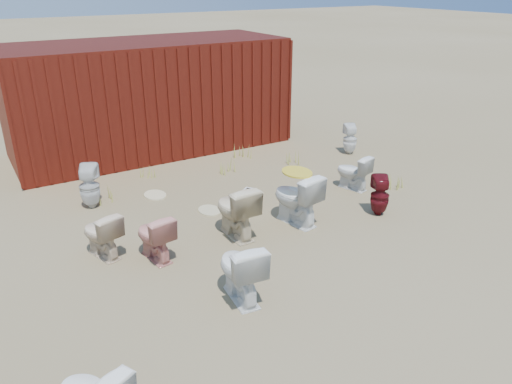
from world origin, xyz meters
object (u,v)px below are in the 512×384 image
shipping_container (149,96)px  toilet_back_beige_right (236,210)px  toilet_back_yellowlid (296,198)px  toilet_back_beige_left (101,234)px  toilet_front_c (240,270)px  toilet_front_pink (154,236)px  toilet_front_e (353,172)px  toilet_back_e (350,139)px  loose_tank (246,203)px  toilet_front_maroon (380,196)px  toilet_back_a (89,187)px

shipping_container → toilet_back_beige_right: (-0.47, -4.79, -0.77)m
toilet_back_yellowlid → toilet_back_beige_right: bearing=-16.2°
toilet_back_beige_left → toilet_front_c: bearing=105.1°
toilet_front_pink → toilet_front_e: toilet_front_pink is taller
toilet_front_c → toilet_back_yellowlid: 2.22m
toilet_front_c → toilet_back_beige_left: toilet_front_c is taller
toilet_back_beige_right → toilet_back_e: (4.07, 2.06, -0.09)m
toilet_back_beige_right → loose_tank: toilet_back_beige_right is taller
toilet_front_pink → toilet_back_e: toilet_front_pink is taller
shipping_container → toilet_back_yellowlid: shipping_container is taller
toilet_back_beige_left → toilet_back_e: 6.20m
toilet_back_beige_left → loose_tank: (2.45, 0.19, -0.17)m
toilet_front_maroon → toilet_back_beige_left: toilet_back_beige_left is taller
toilet_front_c → toilet_front_maroon: 3.26m
toilet_back_e → loose_tank: toilet_back_e is taller
toilet_back_beige_left → toilet_back_beige_right: bearing=150.5°
toilet_front_pink → toilet_back_a: 2.23m
loose_tank → toilet_back_beige_left: bearing=148.6°
loose_tank → toilet_front_maroon: bearing=-69.4°
toilet_back_a → toilet_back_e: 5.70m
toilet_front_maroon → toilet_back_yellowlid: (-1.36, 0.47, 0.09)m
shipping_container → toilet_back_e: size_ratio=8.89×
shipping_container → toilet_back_a: bearing=-129.0°
toilet_front_e → loose_tank: size_ratio=1.32×
shipping_container → toilet_back_beige_left: shipping_container is taller
toilet_back_a → toilet_back_yellowlid: bearing=164.5°
toilet_front_c → toilet_back_beige_left: 2.23m
shipping_container → toilet_front_pink: bearing=-110.3°
shipping_container → toilet_back_beige_left: bearing=-118.8°
toilet_back_a → toilet_back_beige_right: bearing=152.0°
toilet_front_e → toilet_back_beige_right: (-2.76, -0.48, 0.10)m
shipping_container → toilet_front_e: shipping_container is taller
toilet_back_a → toilet_back_beige_left: toilet_back_a is taller
toilet_back_a → toilet_back_yellowlid: (2.65, -2.32, 0.05)m
toilet_back_beige_left → loose_tank: toilet_back_beige_left is taller
toilet_front_maroon → toilet_back_a: 4.89m
toilet_front_pink → toilet_back_e: 5.76m
toilet_back_a → toilet_back_beige_left: bearing=106.3°
shipping_container → toilet_front_maroon: bearing=-70.3°
toilet_front_c → toilet_back_a: (-0.87, 3.65, -0.02)m
toilet_front_pink → toilet_back_beige_left: 0.76m
shipping_container → toilet_back_e: bearing=-37.1°
toilet_front_maroon → toilet_back_beige_right: (-2.40, 0.59, 0.09)m
toilet_front_c → toilet_back_beige_left: bearing=-51.9°
toilet_front_maroon → toilet_back_beige_left: 4.43m
toilet_front_e → toilet_back_yellowlid: 1.84m
shipping_container → toilet_front_c: (-1.22, -6.24, -0.80)m
toilet_front_maroon → toilet_back_beige_left: bearing=17.9°
toilet_back_beige_right → toilet_back_yellowlid: 1.04m
toilet_front_c → toilet_back_beige_right: toilet_back_beige_right is taller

